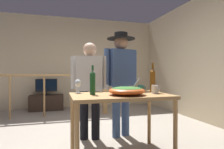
# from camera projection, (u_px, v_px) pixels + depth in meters

# --- Properties ---
(ground_plane) EXTENTS (7.56, 7.56, 0.00)m
(ground_plane) POSITION_uv_depth(u_px,v_px,m) (89.00, 138.00, 3.04)
(ground_plane) COLOR #9E9384
(back_wall) EXTENTS (5.01, 0.10, 2.70)m
(back_wall) POSITION_uv_depth(u_px,v_px,m) (75.00, 62.00, 5.83)
(back_wall) COLOR beige
(back_wall) RESTS_ON ground_plane
(side_wall_right) EXTENTS (0.10, 4.36, 2.70)m
(side_wall_right) POSITION_uv_depth(u_px,v_px,m) (188.00, 60.00, 4.54)
(side_wall_right) COLOR beige
(side_wall_right) RESTS_ON ground_plane
(framed_picture) EXTENTS (0.49, 0.03, 0.53)m
(framed_picture) POSITION_uv_depth(u_px,v_px,m) (115.00, 57.00, 6.11)
(framed_picture) COLOR tan
(stair_railing) EXTENTS (3.01, 0.10, 1.06)m
(stair_railing) POSITION_uv_depth(u_px,v_px,m) (67.00, 88.00, 4.60)
(stair_railing) COLOR #B2844C
(stair_railing) RESTS_ON ground_plane
(tv_console) EXTENTS (0.90, 0.40, 0.42)m
(tv_console) POSITION_uv_depth(u_px,v_px,m) (47.00, 103.00, 5.29)
(tv_console) COLOR #38281E
(tv_console) RESTS_ON ground_plane
(flat_screen_tv) EXTENTS (0.57, 0.12, 0.45)m
(flat_screen_tv) POSITION_uv_depth(u_px,v_px,m) (46.00, 86.00, 5.25)
(flat_screen_tv) COLOR black
(flat_screen_tv) RESTS_ON tv_console
(serving_table) EXTENTS (1.19, 0.73, 0.78)m
(serving_table) POSITION_uv_depth(u_px,v_px,m) (120.00, 101.00, 2.34)
(serving_table) COLOR #B2844C
(serving_table) RESTS_ON ground_plane
(salad_bowl) EXTENTS (0.43, 0.43, 0.22)m
(salad_bowl) POSITION_uv_depth(u_px,v_px,m) (127.00, 90.00, 2.25)
(salad_bowl) COLOR #DB5B23
(salad_bowl) RESTS_ON serving_table
(wine_glass) EXTENTS (0.09, 0.09, 0.18)m
(wine_glass) POSITION_uv_depth(u_px,v_px,m) (78.00, 84.00, 2.47)
(wine_glass) COLOR silver
(wine_glass) RESTS_ON serving_table
(wine_bottle_green) EXTENTS (0.07, 0.07, 0.35)m
(wine_bottle_green) POSITION_uv_depth(u_px,v_px,m) (93.00, 82.00, 2.30)
(wine_bottle_green) COLOR #1E5628
(wine_bottle_green) RESTS_ON serving_table
(wine_bottle_amber) EXTENTS (0.07, 0.07, 0.39)m
(wine_bottle_amber) POSITION_uv_depth(u_px,v_px,m) (153.00, 80.00, 2.56)
(wine_bottle_amber) COLOR brown
(wine_bottle_amber) RESTS_ON serving_table
(mug_teal) EXTENTS (0.12, 0.08, 0.10)m
(mug_teal) POSITION_uv_depth(u_px,v_px,m) (141.00, 88.00, 2.63)
(mug_teal) COLOR teal
(mug_teal) RESTS_ON serving_table
(mug_white) EXTENTS (0.12, 0.08, 0.11)m
(mug_white) POSITION_uv_depth(u_px,v_px,m) (155.00, 89.00, 2.40)
(mug_white) COLOR white
(mug_white) RESTS_ON serving_table
(person_standing_left) EXTENTS (0.57, 0.32, 1.51)m
(person_standing_left) POSITION_uv_depth(u_px,v_px,m) (90.00, 83.00, 2.99)
(person_standing_left) COLOR black
(person_standing_left) RESTS_ON ground_plane
(person_standing_right) EXTENTS (0.60, 0.46, 1.70)m
(person_standing_right) POSITION_uv_depth(u_px,v_px,m) (121.00, 74.00, 3.12)
(person_standing_right) COLOR #3D5684
(person_standing_right) RESTS_ON ground_plane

